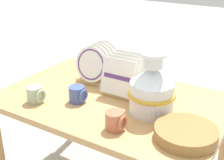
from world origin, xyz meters
TOP-DOWN VIEW (x-y plane):
  - display_table at (0.00, 0.00)m, footprint 1.26×0.83m
  - ceramic_vase at (0.25, -0.03)m, footprint 0.25×0.25m
  - dish_rack_round_plates at (-0.20, 0.15)m, footprint 0.22×0.20m
  - dish_rack_square_plates at (0.03, 0.09)m, footprint 0.22×0.20m
  - wicker_charger_stack at (0.49, -0.17)m, footprint 0.28×0.28m
  - mug_cobalt_glaze at (-0.14, -0.14)m, footprint 0.10×0.09m
  - mug_terracotta_glaze at (0.18, -0.27)m, footprint 0.10×0.09m
  - mug_sage_glaze at (-0.33, -0.26)m, footprint 0.10×0.09m

SIDE VIEW (x-z plane):
  - display_table at x=0.00m, z-range 0.25..0.91m
  - wicker_charger_stack at x=0.49m, z-range 0.66..0.71m
  - mug_cobalt_glaze at x=-0.14m, z-range 0.66..0.75m
  - mug_terracotta_glaze at x=0.18m, z-range 0.66..0.75m
  - mug_sage_glaze at x=-0.33m, z-range 0.66..0.75m
  - dish_rack_square_plates at x=0.03m, z-range 0.62..0.85m
  - dish_rack_round_plates at x=-0.20m, z-range 0.64..0.88m
  - ceramic_vase at x=0.25m, z-range 0.63..0.95m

